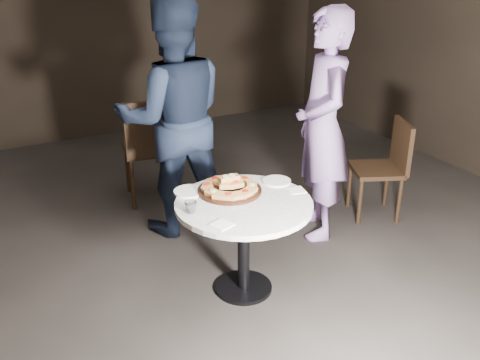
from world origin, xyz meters
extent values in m
plane|color=black|center=(0.00, 0.00, 0.00)|extent=(7.00, 7.00, 0.00)
cylinder|color=black|center=(-0.01, -0.14, 0.01)|extent=(0.41, 0.41, 0.03)
cylinder|color=black|center=(-0.01, -0.14, 0.33)|extent=(0.08, 0.08, 0.60)
cylinder|color=silver|center=(-0.01, -0.14, 0.63)|extent=(0.93, 0.93, 0.03)
cylinder|color=black|center=(-0.01, 0.04, 0.66)|extent=(0.43, 0.43, 0.02)
cube|color=#AF7D43|center=(0.13, 0.07, 0.69)|extent=(0.10, 0.11, 0.04)
cylinder|color=red|center=(0.13, 0.07, 0.70)|extent=(0.05, 0.05, 0.01)
cube|color=#AF7D43|center=(0.10, 0.13, 0.69)|extent=(0.11, 0.11, 0.04)
cube|color=#AF7D43|center=(0.06, 0.16, 0.69)|extent=(0.11, 0.11, 0.04)
cylinder|color=beige|center=(0.06, 0.16, 0.70)|extent=(0.06, 0.06, 0.01)
cube|color=#AF7D43|center=(0.00, 0.18, 0.69)|extent=(0.10, 0.09, 0.04)
cube|color=#AF7D43|center=(-0.05, 0.17, 0.69)|extent=(0.10, 0.08, 0.04)
cylinder|color=red|center=(-0.05, 0.17, 0.70)|extent=(0.05, 0.05, 0.01)
cube|color=#AF7D43|center=(-0.10, 0.15, 0.69)|extent=(0.11, 0.11, 0.04)
cube|color=#AF7D43|center=(-0.14, 0.11, 0.69)|extent=(0.11, 0.11, 0.04)
cylinder|color=red|center=(-0.14, 0.11, 0.70)|extent=(0.06, 0.06, 0.01)
cube|color=#AF7D43|center=(-0.16, 0.05, 0.69)|extent=(0.07, 0.09, 0.04)
cube|color=#AF7D43|center=(-0.15, 0.00, 0.69)|extent=(0.09, 0.11, 0.04)
cylinder|color=beige|center=(-0.15, 0.00, 0.70)|extent=(0.05, 0.05, 0.01)
cube|color=#AF7D43|center=(-0.13, -0.05, 0.69)|extent=(0.11, 0.11, 0.04)
cube|color=#AF7D43|center=(-0.08, -0.09, 0.69)|extent=(0.11, 0.11, 0.04)
cylinder|color=red|center=(-0.08, -0.09, 0.70)|extent=(0.06, 0.06, 0.01)
cube|color=#AF7D43|center=(-0.03, -0.11, 0.69)|extent=(0.10, 0.08, 0.04)
cube|color=#AF7D43|center=(0.03, -0.10, 0.69)|extent=(0.11, 0.09, 0.04)
cylinder|color=red|center=(0.03, -0.10, 0.70)|extent=(0.05, 0.05, 0.01)
cube|color=#AF7D43|center=(0.08, -0.08, 0.69)|extent=(0.11, 0.10, 0.04)
cube|color=#AF7D43|center=(0.11, -0.03, 0.69)|extent=(0.10, 0.11, 0.04)
cylinder|color=beige|center=(0.11, -0.03, 0.70)|extent=(0.06, 0.06, 0.01)
cube|color=#AF7D43|center=(0.13, 0.02, 0.69)|extent=(0.09, 0.10, 0.04)
cube|color=#AF7D43|center=(0.02, 0.06, 0.71)|extent=(0.07, 0.09, 0.04)
cylinder|color=#2D6B1E|center=(0.02, 0.06, 0.73)|extent=(0.04, 0.04, 0.01)
cube|color=#AF7D43|center=(-0.04, 0.07, 0.71)|extent=(0.10, 0.09, 0.03)
cylinder|color=beige|center=(-0.04, 0.07, 0.73)|extent=(0.05, 0.05, 0.01)
cube|color=#AF7D43|center=(-0.05, 0.01, 0.71)|extent=(0.11, 0.10, 0.04)
cylinder|color=orange|center=(-0.05, 0.01, 0.73)|extent=(0.05, 0.05, 0.01)
cube|color=#AF7D43|center=(0.02, 0.00, 0.71)|extent=(0.10, 0.08, 0.04)
cylinder|color=red|center=(0.02, 0.00, 0.73)|extent=(0.05, 0.05, 0.01)
cube|color=#AF7D43|center=(0.01, 0.04, 0.74)|extent=(0.10, 0.08, 0.04)
cylinder|color=beige|center=(0.01, 0.04, 0.76)|extent=(0.05, 0.05, 0.01)
cube|color=#AF7D43|center=(-0.04, 0.04, 0.74)|extent=(0.09, 0.07, 0.04)
cylinder|color=beige|center=(-0.04, 0.04, 0.76)|extent=(0.04, 0.04, 0.01)
cylinder|color=white|center=(-0.25, 0.16, 0.66)|extent=(0.26, 0.26, 0.01)
cylinder|color=white|center=(0.34, 0.02, 0.66)|extent=(0.22, 0.22, 0.01)
imported|color=silver|center=(-0.35, -0.12, 0.69)|extent=(0.08, 0.08, 0.07)
cube|color=white|center=(-0.26, -0.35, 0.65)|extent=(0.14, 0.14, 0.01)
cube|color=white|center=(0.38, -0.16, 0.65)|extent=(0.12, 0.12, 0.01)
cube|color=black|center=(-0.05, 1.51, 0.48)|extent=(0.53, 0.53, 0.04)
cube|color=black|center=(-0.09, 1.29, 0.73)|extent=(0.45, 0.13, 0.48)
cylinder|color=black|center=(0.18, 1.66, 0.24)|extent=(0.05, 0.05, 0.48)
cylinder|color=black|center=(-0.20, 1.74, 0.24)|extent=(0.05, 0.05, 0.48)
cylinder|color=black|center=(0.11, 1.28, 0.24)|extent=(0.05, 0.05, 0.48)
cylinder|color=black|center=(-0.27, 1.36, 0.24)|extent=(0.05, 0.05, 0.48)
cube|color=black|center=(1.49, 0.30, 0.41)|extent=(0.51, 0.51, 0.04)
cube|color=black|center=(1.67, 0.22, 0.62)|extent=(0.19, 0.37, 0.41)
cylinder|color=black|center=(1.41, 0.51, 0.21)|extent=(0.04, 0.04, 0.41)
cylinder|color=black|center=(1.27, 0.21, 0.21)|extent=(0.04, 0.04, 0.41)
cylinder|color=black|center=(1.71, 0.38, 0.21)|extent=(0.04, 0.04, 0.41)
cylinder|color=black|center=(1.57, 0.08, 0.21)|extent=(0.04, 0.04, 0.41)
imported|color=#141D31|center=(-0.05, 0.90, 0.92)|extent=(1.03, 0.89, 1.83)
imported|color=#866DAD|center=(0.91, 0.30, 0.88)|extent=(0.62, 0.75, 1.75)
camera|label=1|loc=(-1.45, -2.77, 2.12)|focal=40.00mm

